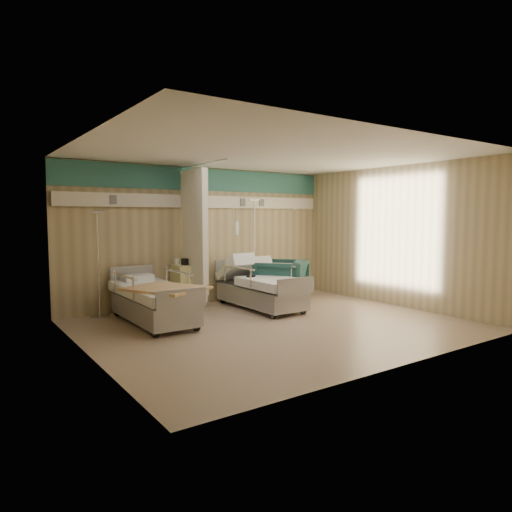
# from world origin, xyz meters

# --- Properties ---
(ground) EXTENTS (6.00, 5.00, 0.00)m
(ground) POSITION_xyz_m (0.00, 0.00, 0.00)
(ground) COLOR #9E856D
(ground) RESTS_ON ground
(room_walls) EXTENTS (6.04, 5.04, 2.82)m
(room_walls) POSITION_xyz_m (-0.03, 0.25, 1.86)
(room_walls) COLOR tan
(room_walls) RESTS_ON ground
(bed_right) EXTENTS (1.00, 2.16, 0.63)m
(bed_right) POSITION_xyz_m (0.60, 1.30, 0.32)
(bed_right) COLOR white
(bed_right) RESTS_ON ground
(bed_left) EXTENTS (1.00, 2.16, 0.63)m
(bed_left) POSITION_xyz_m (-1.60, 1.30, 0.32)
(bed_left) COLOR white
(bed_left) RESTS_ON ground
(bedside_cabinet) EXTENTS (0.50, 0.48, 0.85)m
(bedside_cabinet) POSITION_xyz_m (-0.55, 2.20, 0.42)
(bedside_cabinet) COLOR #E5E08F
(bedside_cabinet) RESTS_ON ground
(visitor_armchair) EXTENTS (1.38, 1.39, 0.91)m
(visitor_armchair) POSITION_xyz_m (1.25, 1.48, 0.46)
(visitor_armchair) COLOR #1B4542
(visitor_armchair) RESTS_ON ground
(waffle_blanket) EXTENTS (0.89, 0.88, 0.08)m
(waffle_blanket) POSITION_xyz_m (1.23, 1.50, 0.95)
(waffle_blanket) COLOR white
(waffle_blanket) RESTS_ON visitor_armchair
(iv_stand_right) EXTENTS (0.39, 0.39, 2.17)m
(iv_stand_right) POSITION_xyz_m (1.10, 2.25, 0.44)
(iv_stand_right) COLOR silver
(iv_stand_right) RESTS_ON ground
(iv_stand_left) EXTENTS (0.34, 0.34, 1.89)m
(iv_stand_left) POSITION_xyz_m (-2.23, 2.28, 0.39)
(iv_stand_left) COLOR silver
(iv_stand_left) RESTS_ON ground
(call_remote) EXTENTS (0.17, 0.08, 0.04)m
(call_remote) POSITION_xyz_m (0.38, 1.31, 0.65)
(call_remote) COLOR black
(call_remote) RESTS_ON bed_right
(tan_blanket) EXTENTS (1.35, 1.47, 0.04)m
(tan_blanket) POSITION_xyz_m (-1.58, 0.84, 0.65)
(tan_blanket) COLOR tan
(tan_blanket) RESTS_ON bed_left
(toiletry_bag) EXTENTS (0.24, 0.16, 0.13)m
(toiletry_bag) POSITION_xyz_m (-0.53, 2.16, 0.91)
(toiletry_bag) COLOR black
(toiletry_bag) RESTS_ON bedside_cabinet
(white_cup) EXTENTS (0.11, 0.11, 0.12)m
(white_cup) POSITION_xyz_m (-0.74, 2.24, 0.91)
(white_cup) COLOR white
(white_cup) RESTS_ON bedside_cabinet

